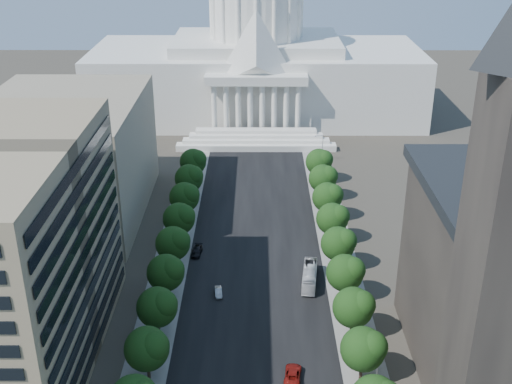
{
  "coord_description": "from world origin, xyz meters",
  "views": [
    {
      "loc": [
        0.41,
        -50.25,
        74.09
      ],
      "look_at": [
        0.14,
        73.15,
        17.99
      ],
      "focal_mm": 45.0,
      "sensor_mm": 36.0,
      "label": 1
    }
  ],
  "objects_px": {
    "car_dark_b": "(197,251)",
    "city_bus": "(310,276)",
    "car_red": "(293,374)",
    "car_silver": "(218,292)"
  },
  "relations": [
    {
      "from": "car_dark_b",
      "to": "city_bus",
      "type": "xyz_separation_m",
      "value": [
        25.02,
        -11.97,
        0.88
      ]
    },
    {
      "from": "car_dark_b",
      "to": "car_silver",
      "type": "bearing_deg",
      "value": -64.53
    },
    {
      "from": "car_silver",
      "to": "car_red",
      "type": "relative_size",
      "value": 0.69
    },
    {
      "from": "car_red",
      "to": "city_bus",
      "type": "bearing_deg",
      "value": -92.08
    },
    {
      "from": "car_silver",
      "to": "car_red",
      "type": "bearing_deg",
      "value": -67.77
    },
    {
      "from": "car_silver",
      "to": "car_red",
      "type": "xyz_separation_m",
      "value": [
        14.07,
        -25.3,
        0.15
      ]
    },
    {
      "from": "car_silver",
      "to": "city_bus",
      "type": "bearing_deg",
      "value": 6.78
    },
    {
      "from": "car_red",
      "to": "car_dark_b",
      "type": "bearing_deg",
      "value": -57.03
    },
    {
      "from": "car_red",
      "to": "city_bus",
      "type": "distance_m",
      "value": 30.37
    },
    {
      "from": "car_silver",
      "to": "car_dark_b",
      "type": "relative_size",
      "value": 0.77
    }
  ]
}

